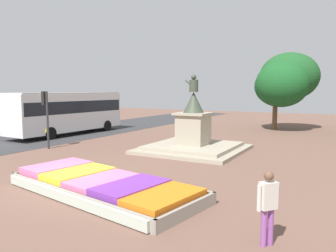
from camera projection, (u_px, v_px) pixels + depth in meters
ground_plane at (75, 187)px, 11.59m from camera, size 87.66×87.66×0.00m
flower_planter at (100, 185)px, 10.92m from camera, size 7.43×4.00×0.58m
statue_monument at (193, 137)px, 18.48m from camera, size 5.44×5.44×4.28m
traffic_light_mid_block at (46, 109)px, 19.02m from camera, size 0.41×0.30×3.35m
city_bus at (68, 110)px, 25.24m from camera, size 2.75×9.72×3.24m
pedestrian_near_planter at (268, 203)px, 7.10m from camera, size 0.41×0.46×1.68m
park_tree_behind_statue at (285, 81)px, 27.87m from camera, size 5.32×6.12×6.65m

